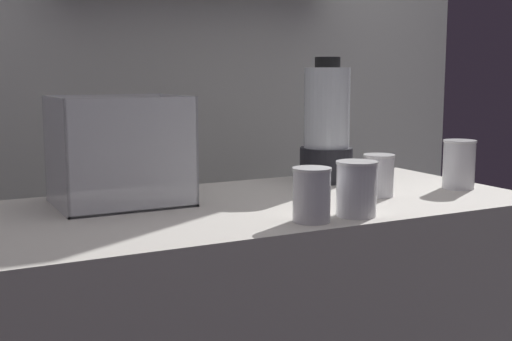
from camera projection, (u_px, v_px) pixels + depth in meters
name	position (u px, v px, depth m)	size (l,w,h in m)	color
back_wall_unit	(153.00, 59.00, 2.28)	(2.60, 0.24, 2.50)	silver
carrot_display_bin	(121.00, 170.00, 1.64)	(0.31, 0.25, 0.26)	white
blender_pitcher	(327.00, 128.00, 1.95)	(0.15, 0.15, 0.36)	black
juice_cup_pomegranate_far_left	(312.00, 198.00, 1.44)	(0.08, 0.08, 0.12)	white
juice_cup_orange_left	(356.00, 192.00, 1.50)	(0.09, 0.09, 0.12)	white
juice_cup_carrot_middle	(379.00, 177.00, 1.73)	(0.08, 0.08, 0.11)	white
juice_cup_pomegranate_right	(459.00, 167.00, 1.85)	(0.09, 0.09, 0.13)	white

